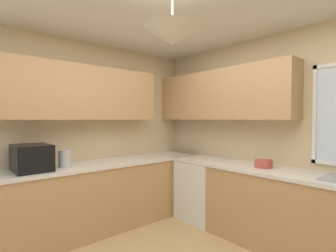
# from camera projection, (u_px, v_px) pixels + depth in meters

# --- Properties ---
(room_shell) EXTENTS (4.00, 3.72, 2.59)m
(room_shell) POSITION_uv_depth(u_px,v_px,m) (184.00, 92.00, 2.58)
(room_shell) COLOR beige
(room_shell) RESTS_ON ground_plane
(counter_run_left) EXTENTS (0.65, 3.33, 0.89)m
(counter_run_left) POSITION_uv_depth(u_px,v_px,m) (88.00, 198.00, 3.25)
(counter_run_left) COLOR tan
(counter_run_left) RESTS_ON ground_plane
(counter_run_back) EXTENTS (3.09, 0.65, 0.89)m
(counter_run_back) POSITION_uv_depth(u_px,v_px,m) (285.00, 210.00, 2.83)
(counter_run_back) COLOR tan
(counter_run_back) RESTS_ON ground_plane
(dishwasher) EXTENTS (0.60, 0.60, 0.84)m
(dishwasher) POSITION_uv_depth(u_px,v_px,m) (203.00, 190.00, 3.70)
(dishwasher) COLOR white
(dishwasher) RESTS_ON ground_plane
(microwave) EXTENTS (0.48, 0.36, 0.29)m
(microwave) POSITION_uv_depth(u_px,v_px,m) (32.00, 158.00, 2.82)
(microwave) COLOR black
(microwave) RESTS_ON counter_run_left
(kettle) EXTENTS (0.14, 0.14, 0.20)m
(kettle) POSITION_uv_depth(u_px,v_px,m) (65.00, 159.00, 3.03)
(kettle) COLOR #B7B7BC
(kettle) RESTS_ON counter_run_left
(bowl) EXTENTS (0.20, 0.20, 0.09)m
(bowl) POSITION_uv_depth(u_px,v_px,m) (264.00, 164.00, 3.01)
(bowl) COLOR #B74C42
(bowl) RESTS_ON counter_run_back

